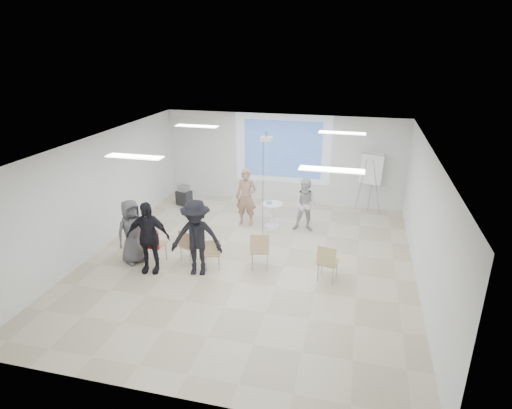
% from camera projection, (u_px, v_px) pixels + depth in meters
% --- Properties ---
extents(floor, '(8.00, 9.00, 0.10)m').
position_uv_depth(floor, '(248.00, 264.00, 10.75)').
color(floor, beige).
rests_on(floor, ground).
extents(ceiling, '(8.00, 9.00, 0.10)m').
position_uv_depth(ceiling, '(248.00, 142.00, 9.64)').
color(ceiling, white).
rests_on(ceiling, wall_back).
extents(wall_back, '(8.00, 0.10, 3.00)m').
position_uv_depth(wall_back, '(283.00, 159.00, 14.32)').
color(wall_back, silver).
rests_on(wall_back, floor).
extents(wall_left, '(0.10, 9.00, 3.00)m').
position_uv_depth(wall_left, '(97.00, 193.00, 11.10)').
color(wall_left, silver).
rests_on(wall_left, floor).
extents(wall_right, '(0.10, 9.00, 3.00)m').
position_uv_depth(wall_right, '(428.00, 222.00, 9.29)').
color(wall_right, silver).
rests_on(wall_right, floor).
extents(projection_halo, '(3.20, 0.01, 2.30)m').
position_uv_depth(projection_halo, '(283.00, 149.00, 14.14)').
color(projection_halo, silver).
rests_on(projection_halo, wall_back).
extents(projection_image, '(2.60, 0.01, 1.90)m').
position_uv_depth(projection_image, '(282.00, 149.00, 14.12)').
color(projection_image, '#3561B5').
rests_on(projection_image, wall_back).
extents(pedestal_table, '(0.78, 0.78, 0.77)m').
position_uv_depth(pedestal_table, '(272.00, 214.00, 12.62)').
color(pedestal_table, white).
rests_on(pedestal_table, floor).
extents(player_left, '(0.72, 0.49, 1.94)m').
position_uv_depth(player_left, '(246.00, 194.00, 12.63)').
color(player_left, '#A77D66').
rests_on(player_left, floor).
extents(player_right, '(0.90, 0.74, 1.74)m').
position_uv_depth(player_right, '(306.00, 202.00, 12.23)').
color(player_right, silver).
rests_on(player_right, floor).
extents(controller_left, '(0.04, 0.12, 0.04)m').
position_uv_depth(controller_left, '(254.00, 182.00, 12.71)').
color(controller_left, white).
rests_on(controller_left, player_left).
extents(controller_right, '(0.05, 0.13, 0.04)m').
position_uv_depth(controller_right, '(302.00, 189.00, 12.39)').
color(controller_right, white).
rests_on(controller_right, player_right).
extents(chair_far_left, '(0.49, 0.51, 0.86)m').
position_uv_depth(chair_far_left, '(138.00, 239.00, 10.79)').
color(chair_far_left, tan).
rests_on(chair_far_left, floor).
extents(chair_left_mid, '(0.51, 0.54, 1.00)m').
position_uv_depth(chair_left_mid, '(153.00, 242.00, 10.42)').
color(chair_left_mid, tan).
rests_on(chair_left_mid, floor).
extents(chair_left_inner, '(0.53, 0.55, 0.85)m').
position_uv_depth(chair_left_inner, '(188.00, 244.00, 10.57)').
color(chair_left_inner, tan).
rests_on(chair_left_inner, floor).
extents(chair_center, '(0.51, 0.53, 0.83)m').
position_uv_depth(chair_center, '(212.00, 251.00, 10.20)').
color(chair_center, tan).
rests_on(chair_center, floor).
extents(chair_right_inner, '(0.54, 0.57, 0.96)m').
position_uv_depth(chair_right_inner, '(260.00, 248.00, 10.20)').
color(chair_right_inner, tan).
rests_on(chair_right_inner, floor).
extents(chair_right_far, '(0.50, 0.53, 0.92)m').
position_uv_depth(chair_right_far, '(327.00, 260.00, 9.67)').
color(chair_right_far, tan).
rests_on(chair_right_far, floor).
extents(red_jacket, '(0.45, 0.14, 0.43)m').
position_uv_depth(red_jacket, '(150.00, 240.00, 10.25)').
color(red_jacket, maroon).
rests_on(red_jacket, chair_left_mid).
extents(laptop, '(0.38, 0.33, 0.02)m').
position_uv_depth(laptop, '(190.00, 244.00, 10.66)').
color(laptop, black).
rests_on(laptop, chair_left_inner).
extents(audience_left, '(1.27, 0.88, 2.03)m').
position_uv_depth(audience_left, '(147.00, 232.00, 9.97)').
color(audience_left, black).
rests_on(audience_left, floor).
extents(audience_mid, '(1.46, 0.96, 2.10)m').
position_uv_depth(audience_mid, '(196.00, 233.00, 9.84)').
color(audience_mid, black).
rests_on(audience_mid, floor).
extents(audience_outer, '(1.00, 1.07, 1.84)m').
position_uv_depth(audience_outer, '(132.00, 228.00, 10.43)').
color(audience_outer, '#5A5A5F').
rests_on(audience_outer, floor).
extents(flipchart_easel, '(0.81, 0.64, 1.95)m').
position_uv_depth(flipchart_easel, '(371.00, 169.00, 13.40)').
color(flipchart_easel, gray).
rests_on(flipchart_easel, floor).
extents(av_cart, '(0.53, 0.47, 0.68)m').
position_uv_depth(av_cart, '(184.00, 196.00, 14.40)').
color(av_cart, black).
rests_on(av_cart, floor).
extents(ceiling_projector, '(0.30, 0.25, 3.00)m').
position_uv_depth(ceiling_projector, '(266.00, 144.00, 11.10)').
color(ceiling_projector, white).
rests_on(ceiling_projector, ceiling).
extents(fluor_panel_nw, '(1.20, 0.30, 0.02)m').
position_uv_depth(fluor_panel_nw, '(197.00, 126.00, 11.93)').
color(fluor_panel_nw, white).
rests_on(fluor_panel_nw, ceiling).
extents(fluor_panel_ne, '(1.20, 0.30, 0.02)m').
position_uv_depth(fluor_panel_ne, '(342.00, 133.00, 11.04)').
color(fluor_panel_ne, white).
rests_on(fluor_panel_ne, ceiling).
extents(fluor_panel_sw, '(1.20, 0.30, 0.02)m').
position_uv_depth(fluor_panel_sw, '(135.00, 157.00, 8.75)').
color(fluor_panel_sw, white).
rests_on(fluor_panel_sw, ceiling).
extents(fluor_panel_se, '(1.20, 0.30, 0.02)m').
position_uv_depth(fluor_panel_se, '(332.00, 170.00, 7.86)').
color(fluor_panel_se, white).
rests_on(fluor_panel_se, ceiling).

